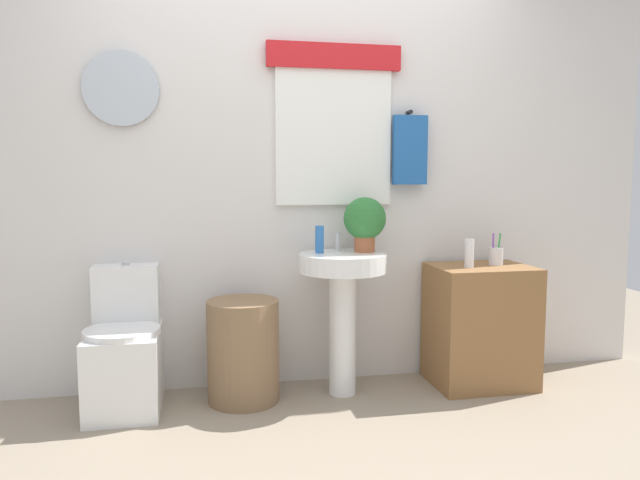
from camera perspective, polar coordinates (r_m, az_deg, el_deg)
ground_plane at (r=2.61m, az=1.81°, el=-21.39°), size 8.00×8.00×0.00m
back_wall at (r=3.45m, az=-2.42°, el=7.75°), size 4.40×0.18×2.60m
toilet at (r=3.29m, az=-18.34°, el=-10.35°), size 0.38×0.51×0.75m
laundry_hamper at (r=3.25m, az=-7.44°, el=-10.59°), size 0.39×0.39×0.55m
pedestal_sink at (r=3.25m, az=2.20°, el=-4.96°), size 0.48×0.48×0.79m
faucet at (r=3.33m, az=1.74°, el=-0.21°), size 0.03×0.03×0.10m
wooden_cabinet at (r=3.58m, az=15.24°, el=-7.96°), size 0.56×0.44×0.70m
soap_bottle at (r=3.23m, az=-0.05°, el=0.05°), size 0.05×0.05×0.15m
potted_plant at (r=3.30m, az=4.36°, el=1.89°), size 0.24×0.24×0.31m
lotion_bottle at (r=3.43m, az=14.26°, el=-1.24°), size 0.05×0.05×0.16m
toothbrush_cup at (r=3.57m, az=16.68°, el=-1.49°), size 0.08×0.08×0.19m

